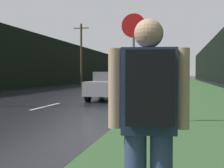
# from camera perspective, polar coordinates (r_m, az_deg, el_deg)

# --- Properties ---
(grass_verge) EXTENTS (6.00, 240.00, 0.02)m
(grass_verge) POSITION_cam_1_polar(r_m,az_deg,el_deg) (38.79, 14.00, -0.28)
(grass_verge) COLOR #33562D
(grass_verge) RESTS_ON ground_plane
(lane_stripe_c) EXTENTS (0.12, 3.00, 0.01)m
(lane_stripe_c) POSITION_cam_1_polar(r_m,az_deg,el_deg) (13.58, -11.90, -3.99)
(lane_stripe_c) COLOR silver
(lane_stripe_c) RESTS_ON ground_plane
(lane_stripe_d) EXTENTS (0.12, 3.00, 0.01)m
(lane_stripe_d) POSITION_cam_1_polar(r_m,az_deg,el_deg) (20.16, -3.84, -2.09)
(lane_stripe_d) COLOR silver
(lane_stripe_d) RESTS_ON ground_plane
(treeline_far_side) EXTENTS (2.00, 140.00, 5.65)m
(treeline_far_side) POSITION_cam_1_polar(r_m,az_deg,el_deg) (51.12, -5.56, 3.39)
(treeline_far_side) COLOR black
(treeline_far_side) RESTS_ON ground_plane
(utility_pole_far) EXTENTS (1.80, 0.24, 7.18)m
(utility_pole_far) POSITION_cam_1_polar(r_m,az_deg,el_deg) (36.22, -5.65, 5.49)
(utility_pole_far) COLOR #4C3823
(utility_pole_far) RESTS_ON ground_plane
(stop_sign) EXTENTS (0.68, 0.07, 3.05)m
(stop_sign) POSITION_cam_1_polar(r_m,az_deg,el_deg) (8.72, 3.95, 5.06)
(stop_sign) COLOR slate
(stop_sign) RESTS_ON ground_plane
(hitchhiker_with_backpack) EXTENTS (0.61, 0.46, 1.78)m
(hitchhiker_with_backpack) POSITION_cam_1_polar(r_m,az_deg,el_deg) (2.38, 6.70, -6.31)
(hitchhiker_with_backpack) COLOR navy
(hitchhiker_with_backpack) RESTS_ON ground_plane
(car_passing_near) EXTENTS (1.89, 4.44, 1.49)m
(car_passing_near) POSITION_cam_1_polar(r_m,az_deg,el_deg) (16.70, -0.28, -0.30)
(car_passing_near) COLOR #9E9EA3
(car_passing_near) RESTS_ON ground_plane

